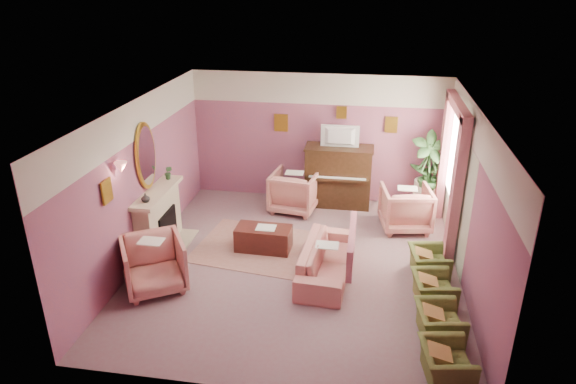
% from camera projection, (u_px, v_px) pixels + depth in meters
% --- Properties ---
extents(floor, '(5.50, 6.00, 0.01)m').
position_uv_depth(floor, '(297.00, 265.00, 9.00)').
color(floor, '#7E5E64').
rests_on(floor, ground).
extents(ceiling, '(5.50, 6.00, 0.01)m').
position_uv_depth(ceiling, '(299.00, 108.00, 7.90)').
color(ceiling, white).
rests_on(ceiling, wall_back).
extents(wall_back, '(5.50, 0.02, 2.80)m').
position_uv_depth(wall_back, '(318.00, 138.00, 11.17)').
color(wall_back, '#6F426B').
rests_on(wall_back, floor).
extents(wall_front, '(5.50, 0.02, 2.80)m').
position_uv_depth(wall_front, '(260.00, 295.00, 5.73)').
color(wall_front, '#6F426B').
rests_on(wall_front, floor).
extents(wall_left, '(0.02, 6.00, 2.80)m').
position_uv_depth(wall_left, '(141.00, 181.00, 8.86)').
color(wall_left, '#6F426B').
rests_on(wall_left, floor).
extents(wall_right, '(0.02, 6.00, 2.80)m').
position_uv_depth(wall_right, '(471.00, 202.00, 8.05)').
color(wall_right, '#6F426B').
rests_on(wall_right, floor).
extents(picture_rail_band, '(5.50, 0.01, 0.65)m').
position_uv_depth(picture_rail_band, '(319.00, 89.00, 10.74)').
color(picture_rail_band, beige).
rests_on(picture_rail_band, wall_back).
extents(stripe_panel, '(0.01, 3.00, 2.15)m').
position_uv_depth(stripe_panel, '(456.00, 190.00, 9.35)').
color(stripe_panel, '#ABB299').
rests_on(stripe_panel, wall_right).
extents(fireplace_surround, '(0.30, 1.40, 1.10)m').
position_uv_depth(fireplace_surround, '(159.00, 221.00, 9.35)').
color(fireplace_surround, beige).
rests_on(fireplace_surround, floor).
extents(fireplace_inset, '(0.18, 0.72, 0.68)m').
position_uv_depth(fireplace_inset, '(165.00, 229.00, 9.39)').
color(fireplace_inset, black).
rests_on(fireplace_inset, floor).
extents(fire_ember, '(0.06, 0.54, 0.10)m').
position_uv_depth(fire_ember, '(168.00, 238.00, 9.46)').
color(fire_ember, orange).
rests_on(fire_ember, floor).
extents(mantel_shelf, '(0.40, 1.55, 0.07)m').
position_uv_depth(mantel_shelf, '(157.00, 192.00, 9.12)').
color(mantel_shelf, beige).
rests_on(mantel_shelf, fireplace_surround).
extents(hearth, '(0.55, 1.50, 0.02)m').
position_uv_depth(hearth, '(172.00, 248.00, 9.53)').
color(hearth, beige).
rests_on(hearth, floor).
extents(mirror_frame, '(0.04, 0.72, 1.20)m').
position_uv_depth(mirror_frame, '(146.00, 156.00, 8.88)').
color(mirror_frame, gold).
rests_on(mirror_frame, wall_left).
extents(mirror_glass, '(0.01, 0.60, 1.06)m').
position_uv_depth(mirror_glass, '(147.00, 156.00, 8.87)').
color(mirror_glass, white).
rests_on(mirror_glass, wall_left).
extents(sconce_shade, '(0.20, 0.20, 0.16)m').
position_uv_depth(sconce_shade, '(121.00, 167.00, 7.84)').
color(sconce_shade, '#FD8176').
rests_on(sconce_shade, wall_left).
extents(piano, '(1.40, 0.60, 1.30)m').
position_uv_depth(piano, '(338.00, 177.00, 11.10)').
color(piano, black).
rests_on(piano, floor).
extents(piano_keyshelf, '(1.30, 0.12, 0.06)m').
position_uv_depth(piano_keyshelf, '(337.00, 180.00, 10.76)').
color(piano_keyshelf, black).
rests_on(piano_keyshelf, piano).
extents(piano_keys, '(1.20, 0.08, 0.02)m').
position_uv_depth(piano_keys, '(337.00, 178.00, 10.74)').
color(piano_keys, white).
rests_on(piano_keys, piano).
extents(piano_top, '(1.45, 0.65, 0.04)m').
position_uv_depth(piano_top, '(339.00, 148.00, 10.85)').
color(piano_top, black).
rests_on(piano_top, piano).
extents(television, '(0.80, 0.12, 0.48)m').
position_uv_depth(television, '(340.00, 135.00, 10.69)').
color(television, black).
rests_on(television, piano).
extents(print_back_left, '(0.30, 0.03, 0.38)m').
position_uv_depth(print_back_left, '(281.00, 123.00, 11.13)').
color(print_back_left, gold).
rests_on(print_back_left, wall_back).
extents(print_back_right, '(0.26, 0.03, 0.34)m').
position_uv_depth(print_back_right, '(391.00, 125.00, 10.76)').
color(print_back_right, gold).
rests_on(print_back_right, wall_back).
extents(print_back_mid, '(0.22, 0.03, 0.26)m').
position_uv_depth(print_back_mid, '(342.00, 113.00, 10.83)').
color(print_back_mid, gold).
rests_on(print_back_mid, wall_back).
extents(print_left_wall, '(0.03, 0.28, 0.36)m').
position_uv_depth(print_left_wall, '(107.00, 191.00, 7.64)').
color(print_left_wall, gold).
rests_on(print_left_wall, wall_left).
extents(window_blind, '(0.03, 1.40, 1.80)m').
position_uv_depth(window_blind, '(457.00, 153.00, 9.34)').
color(window_blind, beige).
rests_on(window_blind, wall_right).
extents(curtain_left, '(0.16, 0.34, 2.60)m').
position_uv_depth(curtain_left, '(456.00, 192.00, 8.68)').
color(curtain_left, '#A95664').
rests_on(curtain_left, floor).
extents(curtain_right, '(0.16, 0.34, 2.60)m').
position_uv_depth(curtain_right, '(444.00, 157.00, 10.35)').
color(curtain_right, '#A95664').
rests_on(curtain_right, floor).
extents(pelmet, '(0.16, 2.20, 0.16)m').
position_uv_depth(pelmet, '(458.00, 106.00, 9.01)').
color(pelmet, '#A95664').
rests_on(pelmet, wall_right).
extents(mantel_plant, '(0.16, 0.16, 0.28)m').
position_uv_depth(mantel_plant, '(168.00, 173.00, 9.55)').
color(mantel_plant, '#2C5528').
rests_on(mantel_plant, mantel_shelf).
extents(mantel_vase, '(0.16, 0.16, 0.16)m').
position_uv_depth(mantel_vase, '(145.00, 198.00, 8.62)').
color(mantel_vase, beige).
rests_on(mantel_vase, mantel_shelf).
extents(area_rug, '(2.72, 2.12, 0.01)m').
position_uv_depth(area_rug, '(266.00, 248.00, 9.53)').
color(area_rug, '#98675B').
rests_on(area_rug, floor).
extents(coffee_table, '(1.02, 0.53, 0.45)m').
position_uv_depth(coffee_table, '(264.00, 239.00, 9.41)').
color(coffee_table, '#411A14').
rests_on(coffee_table, floor).
extents(table_paper, '(0.35, 0.28, 0.01)m').
position_uv_depth(table_paper, '(266.00, 228.00, 9.31)').
color(table_paper, silver).
rests_on(table_paper, coffee_table).
extents(sofa, '(0.65, 1.95, 0.79)m').
position_uv_depth(sofa, '(327.00, 254.00, 8.57)').
color(sofa, tan).
rests_on(sofa, floor).
extents(sofa_throw, '(0.10, 1.48, 0.54)m').
position_uv_depth(sofa_throw, '(351.00, 245.00, 8.43)').
color(sofa_throw, '#A95664').
rests_on(sofa_throw, sofa).
extents(floral_armchair_left, '(0.93, 0.93, 0.97)m').
position_uv_depth(floral_armchair_left, '(294.00, 189.00, 10.90)').
color(floral_armchair_left, tan).
rests_on(floral_armchair_left, floor).
extents(floral_armchair_right, '(0.93, 0.93, 0.97)m').
position_uv_depth(floral_armchair_right, '(406.00, 206.00, 10.11)').
color(floral_armchair_right, tan).
rests_on(floral_armchair_right, floor).
extents(floral_armchair_front, '(0.93, 0.93, 0.97)m').
position_uv_depth(floral_armchair_front, '(154.00, 262.00, 8.15)').
color(floral_armchair_front, tan).
rests_on(floral_armchair_front, floor).
extents(olive_chair_a, '(0.50, 0.71, 0.61)m').
position_uv_depth(olive_chair_a, '(446.00, 359.00, 6.36)').
color(olive_chair_a, '#5B6A2C').
rests_on(olive_chair_a, floor).
extents(olive_chair_b, '(0.50, 0.71, 0.61)m').
position_uv_depth(olive_chair_b, '(439.00, 318.00, 7.11)').
color(olive_chair_b, '#5B6A2C').
rests_on(olive_chair_b, floor).
extents(olive_chair_c, '(0.50, 0.71, 0.61)m').
position_uv_depth(olive_chair_c, '(434.00, 286.00, 7.85)').
color(olive_chair_c, '#5B6A2C').
rests_on(olive_chair_c, floor).
extents(olive_chair_d, '(0.50, 0.71, 0.61)m').
position_uv_depth(olive_chair_d, '(429.00, 259.00, 8.60)').
color(olive_chair_d, '#5B6A2C').
rests_on(olive_chair_d, floor).
extents(side_table, '(0.52, 0.52, 0.70)m').
position_uv_depth(side_table, '(425.00, 196.00, 10.91)').
color(side_table, white).
rests_on(side_table, floor).
extents(side_plant_big, '(0.30, 0.30, 0.34)m').
position_uv_depth(side_plant_big, '(428.00, 173.00, 10.71)').
color(side_plant_big, '#2C5528').
rests_on(side_plant_big, side_table).
extents(side_plant_small, '(0.16, 0.16, 0.28)m').
position_uv_depth(side_plant_small, '(434.00, 176.00, 10.61)').
color(side_plant_small, '#2C5528').
rests_on(side_plant_small, side_table).
extents(palm_pot, '(0.34, 0.34, 0.34)m').
position_uv_depth(palm_pot, '(424.00, 205.00, 10.90)').
color(palm_pot, '#915B41').
rests_on(palm_pot, floor).
extents(palm_plant, '(0.76, 0.76, 1.44)m').
position_uv_depth(palm_plant, '(429.00, 166.00, 10.55)').
color(palm_plant, '#2C5528').
rests_on(palm_plant, palm_pot).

